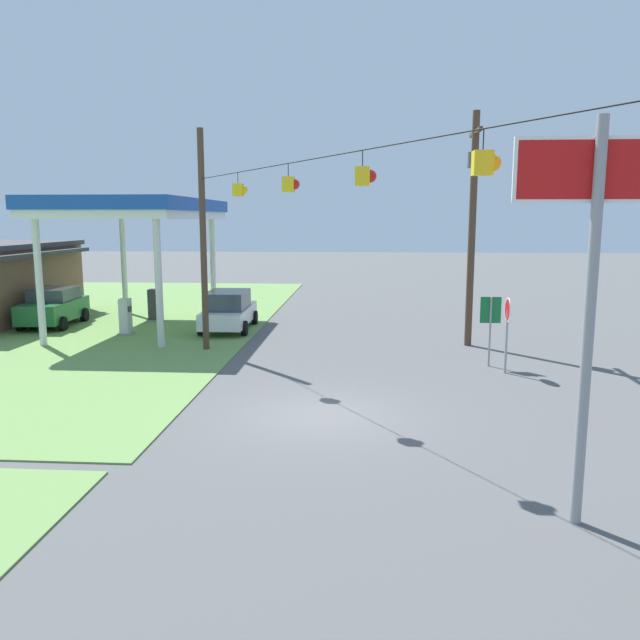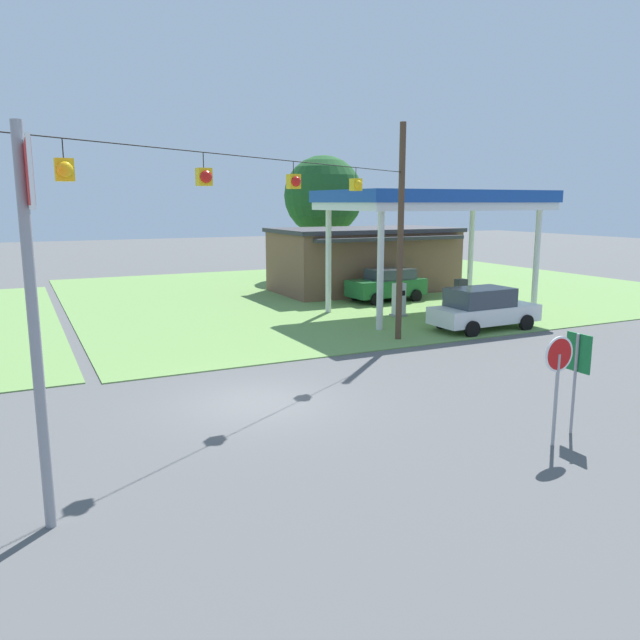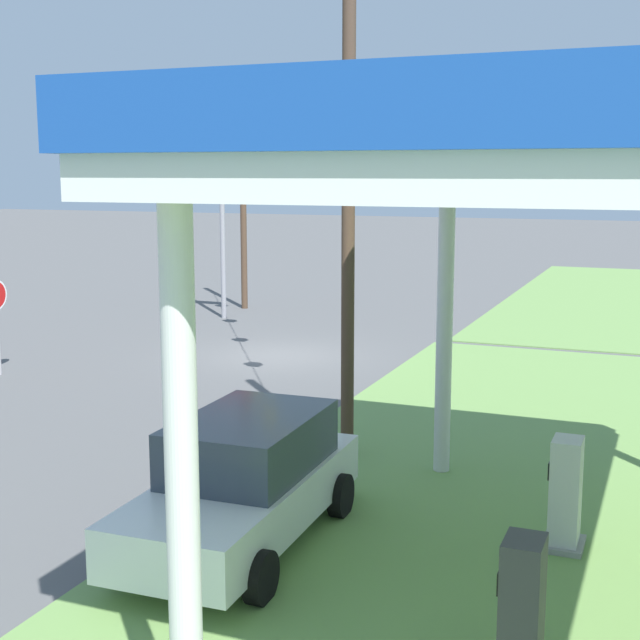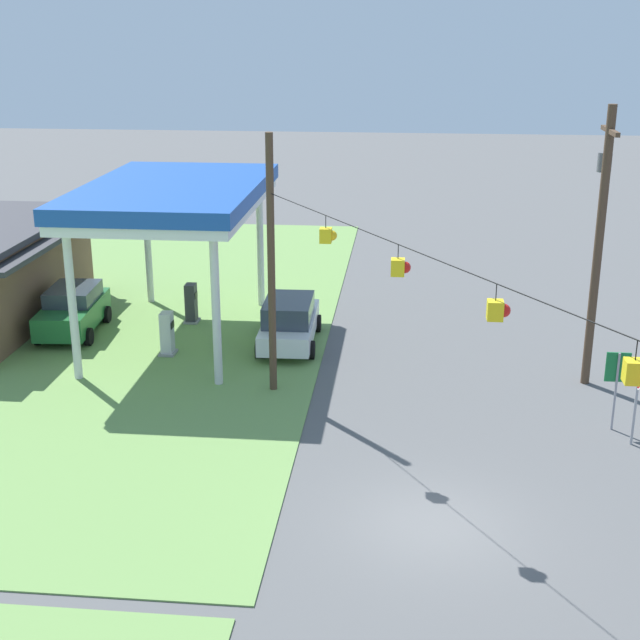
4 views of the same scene
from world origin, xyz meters
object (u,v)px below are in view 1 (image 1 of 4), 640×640
car_at_pumps_front (229,310)px  route_sign (490,317)px  stop_sign_roadside (507,319)px  car_at_pumps_rear (54,307)px  fuel_pump_near (126,318)px  fuel_pump_far (154,306)px  gas_station_canopy (136,211)px  stop_sign_overhead (594,236)px  utility_pole_main (472,217)px

car_at_pumps_front → route_sign: size_ratio=2.01×
car_at_pumps_front → stop_sign_roadside: bearing=-125.1°
car_at_pumps_rear → stop_sign_roadside: 20.73m
fuel_pump_near → car_at_pumps_front: 4.47m
fuel_pump_far → route_sign: (-8.38, -14.65, 0.95)m
gas_station_canopy → stop_sign_overhead: (-17.80, -13.91, -0.63)m
route_sign → stop_sign_roadside: bearing=-160.5°
gas_station_canopy → utility_pole_main: (-2.95, -14.51, -0.29)m
fuel_pump_near → stop_sign_roadside: size_ratio=0.64×
gas_station_canopy → stop_sign_roadside: (-7.54, -15.00, -3.57)m
fuel_pump_near → utility_pole_main: utility_pole_main is taller
gas_station_canopy → stop_sign_roadside: bearing=-116.7°
car_at_pumps_front → stop_sign_roadside: 12.97m
car_at_pumps_front → route_sign: (-6.19, -10.42, 0.78)m
car_at_pumps_front → stop_sign_overhead: size_ratio=0.74×
route_sign → utility_pole_main: 4.94m
stop_sign_roadside → route_sign: 1.05m
utility_pole_main → route_sign: bearing=-177.9°
gas_station_canopy → fuel_pump_near: 4.97m
route_sign → utility_pole_main: size_ratio=0.26×
gas_station_canopy → car_at_pumps_front: gas_station_canopy is taller
fuel_pump_near → route_sign: bearing=-107.9°
car_at_pumps_front → stop_sign_overhead: (-17.44, -9.68, 3.82)m
car_at_pumps_rear → gas_station_canopy: bearing=83.5°
stop_sign_overhead → route_sign: (11.25, -0.74, -3.04)m
fuel_pump_far → route_sign: 16.90m
stop_sign_roadside → stop_sign_overhead: bearing=-6.1°
utility_pole_main → stop_sign_overhead: bearing=177.7°
car_at_pumps_rear → car_at_pumps_front: bearing=82.2°
route_sign → utility_pole_main: bearing=2.1°
fuel_pump_far → stop_sign_overhead: 24.38m
fuel_pump_near → route_sign: size_ratio=0.67×
utility_pole_main → fuel_pump_near: bearing=85.6°
fuel_pump_far → route_sign: size_ratio=0.67×
gas_station_canopy → stop_sign_overhead: 22.60m
fuel_pump_far → car_at_pumps_front: car_at_pumps_front is taller
gas_station_canopy → fuel_pump_far: bearing=-0.0°
fuel_pump_far → car_at_pumps_rear: bearing=111.4°
car_at_pumps_rear → stop_sign_overhead: bearing=41.1°
gas_station_canopy → fuel_pump_near: gas_station_canopy is taller
car_at_pumps_rear → utility_pole_main: bearing=76.3°
car_at_pumps_front → fuel_pump_near: bearing=107.7°
gas_station_canopy → stop_sign_roadside: 17.16m
route_sign → utility_pole_main: utility_pole_main is taller
stop_sign_roadside → car_at_pumps_front: bearing=-123.7°
car_at_pumps_rear → fuel_pump_near: bearing=60.5°
car_at_pumps_rear → stop_sign_overhead: 25.82m
fuel_pump_far → car_at_pumps_front: 4.76m
stop_sign_roadside → stop_sign_overhead: (-10.27, 1.09, 2.94)m
fuel_pump_far → stop_sign_roadside: bearing=-122.0°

